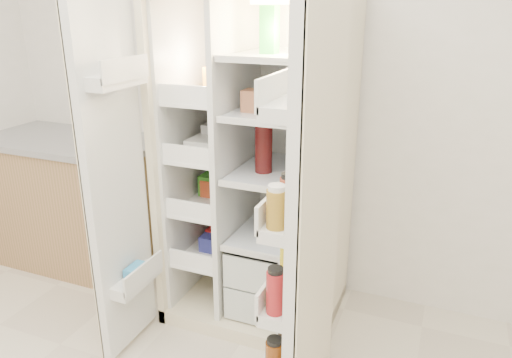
% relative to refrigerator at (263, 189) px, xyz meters
% --- Properties ---
extents(wall_back, '(4.00, 0.02, 2.70)m').
position_rel_refrigerator_xyz_m(wall_back, '(0.03, 0.35, 0.61)').
color(wall_back, white).
rests_on(wall_back, floor).
extents(refrigerator, '(0.92, 0.70, 1.80)m').
position_rel_refrigerator_xyz_m(refrigerator, '(0.00, 0.00, 0.00)').
color(refrigerator, beige).
rests_on(refrigerator, floor).
extents(freezer_door, '(0.15, 0.40, 1.72)m').
position_rel_refrigerator_xyz_m(freezer_door, '(-0.52, -0.60, 0.15)').
color(freezer_door, silver).
rests_on(freezer_door, floor).
extents(fridge_door, '(0.17, 0.58, 1.72)m').
position_rel_refrigerator_xyz_m(fridge_door, '(0.46, -0.69, 0.12)').
color(fridge_door, silver).
rests_on(fridge_door, floor).
extents(kitchen_counter, '(1.22, 0.65, 0.89)m').
position_rel_refrigerator_xyz_m(kitchen_counter, '(-1.37, 0.03, -0.30)').
color(kitchen_counter, '#A37651').
rests_on(kitchen_counter, floor).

